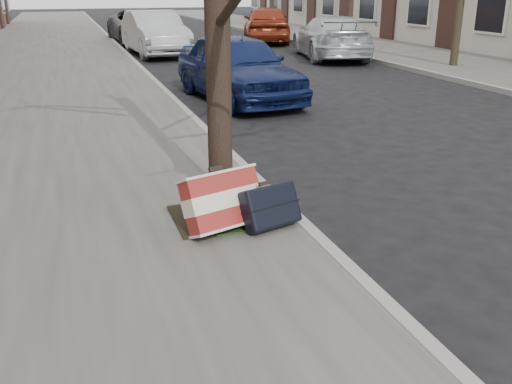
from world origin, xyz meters
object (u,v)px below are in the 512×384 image
object	(u,v)px
suitcase_red	(223,201)
car_near_mid	(155,33)
car_near_front	(238,67)
suitcase_navy	(270,206)

from	to	relation	value
suitcase_red	car_near_mid	world-z (taller)	car_near_mid
car_near_front	car_near_mid	distance (m)	8.66
suitcase_navy	suitcase_red	bearing A→B (deg)	148.77
suitcase_red	car_near_front	bearing A→B (deg)	53.80
car_near_front	car_near_mid	size ratio (longest dim) A/B	0.90
suitcase_navy	car_near_front	distance (m)	6.92
suitcase_navy	car_near_mid	xyz separation A→B (m)	(1.34, 15.35, 0.39)
suitcase_navy	car_near_front	world-z (taller)	car_near_front
suitcase_navy	car_near_front	bearing A→B (deg)	58.47
suitcase_red	car_near_mid	distance (m)	15.36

